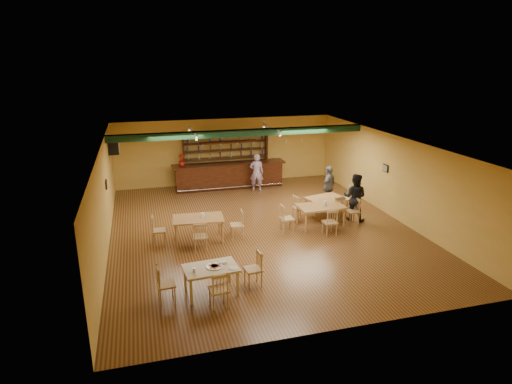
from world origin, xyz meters
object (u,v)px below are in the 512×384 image
object	(u,v)px
patron_bar	(257,172)
patron_right_a	(355,197)
near_table	(211,280)
dining_table_d	(320,216)
bar_counter	(229,175)
dining_table_c	(199,229)
dining_table_b	(324,206)

from	to	relation	value
patron_bar	patron_right_a	distance (m)	5.02
near_table	patron_right_a	size ratio (longest dim) A/B	0.77
patron_bar	patron_right_a	bearing A→B (deg)	134.78
dining_table_d	bar_counter	bearing A→B (deg)	108.85
patron_bar	patron_right_a	world-z (taller)	patron_right_a
bar_counter	dining_table_d	distance (m)	5.91
bar_counter	dining_table_c	distance (m)	6.01
dining_table_b	patron_right_a	bearing A→B (deg)	-59.23
dining_table_b	near_table	xyz separation A→B (m)	(-5.04, -4.49, 0.02)
dining_table_b	dining_table_d	size ratio (longest dim) A/B	0.86
dining_table_d	patron_bar	size ratio (longest dim) A/B	0.94
dining_table_c	near_table	distance (m)	3.30
bar_counter	near_table	bearing A→B (deg)	-104.72
patron_right_a	dining_table_c	bearing A→B (deg)	42.96
dining_table_b	patron_bar	xyz separation A→B (m)	(-1.64, 3.58, 0.50)
dining_table_c	dining_table_d	xyz separation A→B (m)	(4.24, 0.06, -0.00)
bar_counter	patron_bar	size ratio (longest dim) A/B	3.03
bar_counter	dining_table_b	distance (m)	5.17
dining_table_c	patron_right_a	xyz separation A→B (m)	(5.68, 0.39, 0.47)
dining_table_b	dining_table_d	xyz separation A→B (m)	(-0.65, -1.13, 0.05)
bar_counter	dining_table_d	xyz separation A→B (m)	(2.05, -5.54, -0.17)
dining_table_d	patron_bar	distance (m)	4.84
dining_table_d	dining_table_b	bearing A→B (deg)	58.83
dining_table_d	patron_right_a	distance (m)	1.56
dining_table_d	patron_bar	xyz separation A→B (m)	(-0.99, 4.71, 0.44)
near_table	dining_table_c	bearing A→B (deg)	82.12
patron_bar	bar_counter	bearing A→B (deg)	-22.31
patron_right_a	bar_counter	bearing A→B (deg)	-17.07
dining_table_c	patron_bar	distance (m)	5.79
dining_table_d	near_table	bearing A→B (deg)	-144.06
bar_counter	dining_table_d	size ratio (longest dim) A/B	3.23
dining_table_c	near_table	bearing A→B (deg)	-88.49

